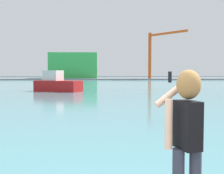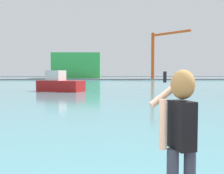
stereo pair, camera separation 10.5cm
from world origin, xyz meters
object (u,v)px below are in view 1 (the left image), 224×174
Objects in this scene: person_photographer at (186,128)px; port_crane at (155,49)px; warehouse_left at (74,66)px; boat_moored at (57,84)px.

person_photographer is 0.12× the size of port_crane.
warehouse_left reaches higher than person_photographer.
boat_moored is at bearing -113.57° from port_crane.
boat_moored is 57.48m from warehouse_left.
warehouse_left reaches higher than boat_moored.
warehouse_left is at bearing 119.92° from boat_moored.
port_crane is (21.77, 49.89, 8.52)m from boat_moored.
person_photographer is at bearing -52.02° from boat_moored.
person_photographer is at bearing -100.55° from port_crane.
warehouse_left is at bearing -8.32° from person_photographer.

